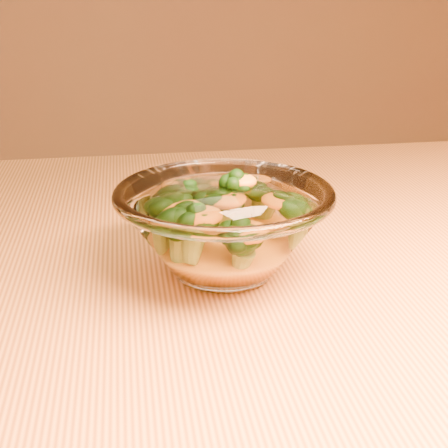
{
  "coord_description": "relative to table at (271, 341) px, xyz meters",
  "views": [
    {
      "loc": [
        -0.14,
        -0.55,
        1.02
      ],
      "look_at": [
        -0.06,
        -0.03,
        0.8
      ],
      "focal_mm": 50.0,
      "sensor_mm": 36.0,
      "label": 1
    }
  ],
  "objects": [
    {
      "name": "glass_bowl",
      "position": [
        -0.06,
        -0.03,
        0.15
      ],
      "size": [
        0.2,
        0.2,
        0.09
      ],
      "color": "white",
      "rests_on": "table"
    },
    {
      "name": "cheese_sauce",
      "position": [
        -0.06,
        -0.03,
        0.13
      ],
      "size": [
        0.1,
        0.1,
        0.03
      ],
      "primitive_type": "ellipsoid",
      "color": "orange",
      "rests_on": "glass_bowl"
    },
    {
      "name": "broccoli_heap",
      "position": [
        -0.06,
        -0.02,
        0.16
      ],
      "size": [
        0.14,
        0.13,
        0.07
      ],
      "color": "black",
      "rests_on": "cheese_sauce"
    },
    {
      "name": "table",
      "position": [
        0.0,
        0.0,
        0.0
      ],
      "size": [
        1.2,
        0.8,
        0.75
      ],
      "color": "#C27F3A",
      "rests_on": "ground"
    }
  ]
}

